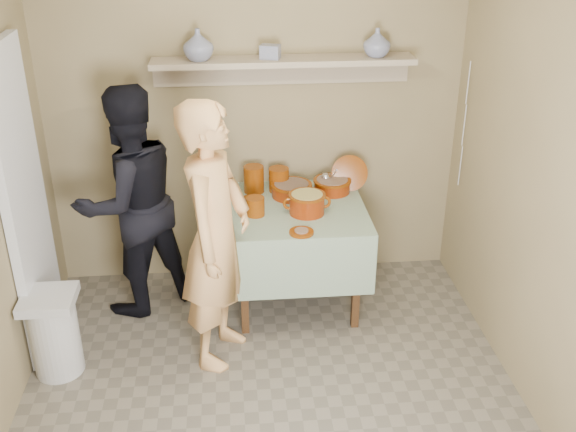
{
  "coord_description": "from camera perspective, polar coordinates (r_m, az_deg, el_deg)",
  "views": [
    {
      "loc": [
        -0.19,
        -2.94,
        2.76
      ],
      "look_at": [
        0.15,
        0.75,
        0.95
      ],
      "focal_mm": 42.0,
      "sensor_mm": 36.0,
      "label": 1
    }
  ],
  "objects": [
    {
      "name": "serving_table",
      "position": [
        4.74,
        0.61,
        -0.5
      ],
      "size": [
        0.97,
        0.97,
        0.76
      ],
      "color": "#4C2D16",
      "rests_on": "ground"
    },
    {
      "name": "vase_right",
      "position": [
        4.75,
        7.55,
        14.35
      ],
      "size": [
        0.22,
        0.22,
        0.19
      ],
      "primitive_type": "imported",
      "rotation": [
        0.0,
        0.0,
        -0.21
      ],
      "color": "navy",
      "rests_on": "wall_shelf"
    },
    {
      "name": "ground",
      "position": [
        4.04,
        -1.19,
        -17.1
      ],
      "size": [
        3.5,
        3.5,
        0.0
      ],
      "primitive_type": "plane",
      "color": "#6F6657",
      "rests_on": "ground"
    },
    {
      "name": "cazuela_meat_a",
      "position": [
        4.83,
        0.29,
        2.33
      ],
      "size": [
        0.3,
        0.3,
        0.1
      ],
      "color": "#691801",
      "rests_on": "serving_table"
    },
    {
      "name": "front_plate",
      "position": [
        4.32,
        1.14,
        -1.36
      ],
      "size": [
        0.16,
        0.16,
        0.03
      ],
      "color": "#692D0B",
      "rests_on": "serving_table"
    },
    {
      "name": "wall_shelf",
      "position": [
        4.74,
        -0.41,
        12.76
      ],
      "size": [
        1.8,
        0.25,
        0.21
      ],
      "color": "tan",
      "rests_on": "room_shell"
    },
    {
      "name": "cazuela_meat_b",
      "position": [
        4.91,
        3.75,
        2.68
      ],
      "size": [
        0.28,
        0.28,
        0.1
      ],
      "color": "#691801",
      "rests_on": "serving_table"
    },
    {
      "name": "person_cook",
      "position": [
        4.1,
        -6.13,
        -1.76
      ],
      "size": [
        0.59,
        0.73,
        1.72
      ],
      "primitive_type": "imported",
      "rotation": [
        0.0,
        0.0,
        1.23
      ],
      "color": "#E1A261",
      "rests_on": "ground"
    },
    {
      "name": "plate_stack_a",
      "position": [
        4.89,
        -2.91,
        3.13
      ],
      "size": [
        0.15,
        0.15,
        0.2
      ],
      "primitive_type": "cylinder",
      "color": "#692D0B",
      "rests_on": "serving_table"
    },
    {
      "name": "plate_stack_b",
      "position": [
        4.91,
        -0.78,
        3.1
      ],
      "size": [
        0.15,
        0.15,
        0.18
      ],
      "primitive_type": "cylinder",
      "color": "#692D0B",
      "rests_on": "serving_table"
    },
    {
      "name": "tile_panel",
      "position": [
        4.46,
        -21.34,
        0.87
      ],
      "size": [
        0.06,
        0.7,
        2.0
      ],
      "primitive_type": "cube",
      "color": "silver",
      "rests_on": "ground"
    },
    {
      "name": "cazuela_rice",
      "position": [
        4.56,
        1.62,
        1.2
      ],
      "size": [
        0.33,
        0.25,
        0.14
      ],
      "color": "#691801",
      "rests_on": "serving_table"
    },
    {
      "name": "person_helper",
      "position": [
        4.74,
        -13.22,
        1.14
      ],
      "size": [
        1.01,
        0.96,
        1.64
      ],
      "primitive_type": "imported",
      "rotation": [
        0.0,
        0.0,
        -2.54
      ],
      "color": "black",
      "rests_on": "ground"
    },
    {
      "name": "propped_lid",
      "position": [
        4.96,
        5.23,
        3.62
      ],
      "size": [
        0.28,
        0.14,
        0.26
      ],
      "primitive_type": "cylinder",
      "rotation": [
        1.22,
        0.0,
        -0.11
      ],
      "color": "#692D0B",
      "rests_on": "serving_table"
    },
    {
      "name": "bowl_stack",
      "position": [
        4.55,
        -2.79,
        0.82
      ],
      "size": [
        0.13,
        0.13,
        0.13
      ],
      "primitive_type": "cylinder",
      "color": "#692D0B",
      "rests_on": "serving_table"
    },
    {
      "name": "room_shell",
      "position": [
        3.16,
        -1.46,
        4.71
      ],
      "size": [
        3.04,
        3.54,
        2.62
      ],
      "color": "#93815A",
      "rests_on": "ground"
    },
    {
      "name": "trash_bin",
      "position": [
        4.47,
        -19.17,
        -9.34
      ],
      "size": [
        0.32,
        0.32,
        0.56
      ],
      "color": "silver",
      "rests_on": "ground"
    },
    {
      "name": "electrical_cord",
      "position": [
        4.96,
        14.69,
        7.44
      ],
      "size": [
        0.01,
        0.05,
        0.9
      ],
      "color": "silver",
      "rests_on": "wall_shelf"
    },
    {
      "name": "ceramic_box",
      "position": [
        4.67,
        -1.51,
        13.72
      ],
      "size": [
        0.15,
        0.13,
        0.09
      ],
      "primitive_type": "cube",
      "rotation": [
        0.0,
        0.0,
        -0.31
      ],
      "color": "navy",
      "rests_on": "wall_shelf"
    },
    {
      "name": "empty_bowl",
      "position": [
        4.72,
        -3.13,
        1.23
      ],
      "size": [
        0.15,
        0.15,
        0.04
      ],
      "primitive_type": "cylinder",
      "color": "#692D0B",
      "rests_on": "serving_table"
    },
    {
      "name": "ladle",
      "position": [
        4.9,
        3.26,
        3.3
      ],
      "size": [
        0.08,
        0.26,
        0.19
      ],
      "color": "silver",
      "rests_on": "cazuela_meat_b"
    },
    {
      "name": "vase_left",
      "position": [
        4.64,
        -7.62,
        14.18
      ],
      "size": [
        0.28,
        0.28,
        0.21
      ],
      "primitive_type": "imported",
      "rotation": [
        0.0,
        0.0,
        0.56
      ],
      "color": "navy",
      "rests_on": "wall_shelf"
    }
  ]
}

